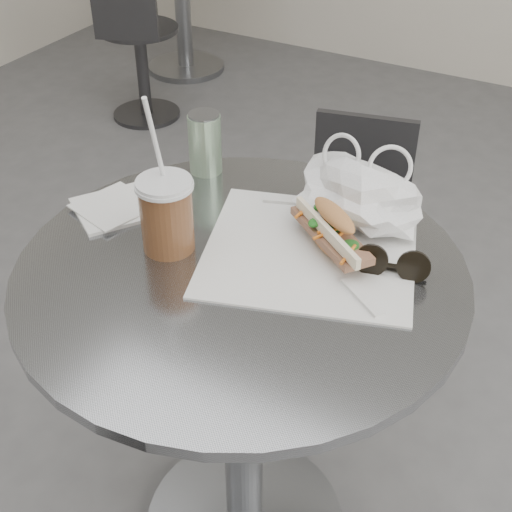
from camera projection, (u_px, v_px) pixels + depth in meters
The scene contains 10 objects.
cafe_table at pixel (242, 382), 1.35m from camera, with size 0.76×0.76×0.74m.
chair_far at pixel (349, 254), 1.97m from camera, with size 0.34×0.37×0.65m.
bg_chair at pixel (139, 58), 3.14m from camera, with size 0.36×0.38×0.65m.
sandwich_paper at pixel (310, 250), 1.22m from camera, with size 0.36×0.34×0.00m, color white.
banh_mi at pixel (332, 231), 1.20m from camera, with size 0.24×0.22×0.08m.
iced_coffee at pixel (166, 213), 1.19m from camera, with size 0.10×0.10×0.28m.
sunglasses at pixel (392, 265), 1.16m from camera, with size 0.12×0.05×0.06m.
plastic_bag at pixel (358, 195), 1.26m from camera, with size 0.22×0.17×0.11m, color white, non-canonical shape.
napkin_stack at pixel (114, 208), 1.32m from camera, with size 0.19×0.19×0.01m.
drink_can at pixel (205, 143), 1.41m from camera, with size 0.07×0.07×0.12m.
Camera 1 is at (0.47, -0.61, 1.46)m, focal length 50.00 mm.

